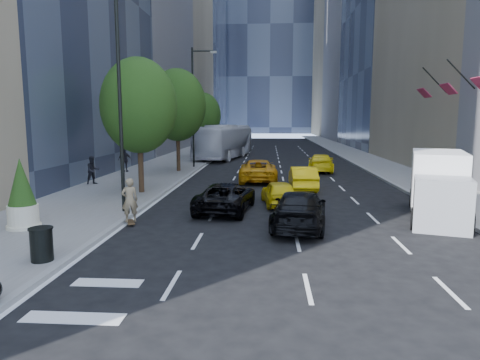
# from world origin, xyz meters

# --- Properties ---
(ground) EXTENTS (160.00, 160.00, 0.00)m
(ground) POSITION_xyz_m (0.00, 0.00, 0.00)
(ground) COLOR black
(ground) RESTS_ON ground
(sidewalk_left) EXTENTS (6.00, 120.00, 0.15)m
(sidewalk_left) POSITION_xyz_m (-9.00, 30.00, 0.07)
(sidewalk_left) COLOR slate
(sidewalk_left) RESTS_ON ground
(sidewalk_right) EXTENTS (4.00, 120.00, 0.15)m
(sidewalk_right) POSITION_xyz_m (10.00, 30.00, 0.07)
(sidewalk_right) COLOR slate
(sidewalk_right) RESTS_ON ground
(tower_left_end) EXTENTS (20.00, 28.00, 60.00)m
(tower_left_end) POSITION_xyz_m (-22.00, 92.00, 30.00)
(tower_left_end) COLOR #292E40
(tower_left_end) RESTS_ON ground
(tower_right_far) EXTENTS (20.00, 24.00, 50.00)m
(tower_right_far) POSITION_xyz_m (22.00, 98.00, 25.00)
(tower_right_far) COLOR #796D54
(tower_right_far) RESTS_ON ground
(lamp_near) EXTENTS (2.13, 0.22, 10.00)m
(lamp_near) POSITION_xyz_m (-6.32, 4.00, 5.81)
(lamp_near) COLOR black
(lamp_near) RESTS_ON sidewalk_left
(lamp_far) EXTENTS (2.13, 0.22, 10.00)m
(lamp_far) POSITION_xyz_m (-6.32, 22.00, 5.81)
(lamp_far) COLOR black
(lamp_far) RESTS_ON sidewalk_left
(tree_near) EXTENTS (4.20, 4.20, 7.46)m
(tree_near) POSITION_xyz_m (-7.20, 9.00, 4.97)
(tree_near) COLOR black
(tree_near) RESTS_ON sidewalk_left
(tree_mid) EXTENTS (4.50, 4.50, 7.99)m
(tree_mid) POSITION_xyz_m (-7.20, 19.00, 5.32)
(tree_mid) COLOR black
(tree_mid) RESTS_ON sidewalk_left
(tree_far) EXTENTS (3.90, 3.90, 6.92)m
(tree_far) POSITION_xyz_m (-7.20, 32.00, 4.62)
(tree_far) COLOR black
(tree_far) RESTS_ON sidewalk_left
(traffic_signal) EXTENTS (2.48, 0.53, 5.20)m
(traffic_signal) POSITION_xyz_m (-6.40, 40.00, 4.23)
(traffic_signal) COLOR black
(traffic_signal) RESTS_ON sidewalk_left
(facade_flags) EXTENTS (1.85, 13.30, 2.05)m
(facade_flags) POSITION_xyz_m (10.64, 10.00, 6.18)
(facade_flags) COLOR black
(facade_flags) RESTS_ON ground
(skateboarder) EXTENTS (0.77, 0.66, 1.79)m
(skateboarder) POSITION_xyz_m (-5.60, 2.15, 0.89)
(skateboarder) COLOR #897755
(skateboarder) RESTS_ON ground
(black_sedan_lincoln) EXTENTS (2.76, 5.05, 1.34)m
(black_sedan_lincoln) POSITION_xyz_m (-2.00, 5.00, 0.67)
(black_sedan_lincoln) COLOR black
(black_sedan_lincoln) RESTS_ON ground
(black_sedan_mercedes) EXTENTS (2.63, 5.21, 1.45)m
(black_sedan_mercedes) POSITION_xyz_m (1.20, 2.18, 0.72)
(black_sedan_mercedes) COLOR black
(black_sedan_mercedes) RESTS_ON ground
(taxi_a) EXTENTS (1.96, 3.85, 1.26)m
(taxi_a) POSITION_xyz_m (0.50, 6.50, 0.63)
(taxi_a) COLOR #D6BC0B
(taxi_a) RESTS_ON ground
(taxi_b) EXTENTS (1.58, 4.32, 1.41)m
(taxi_b) POSITION_xyz_m (2.04, 11.48, 0.71)
(taxi_b) COLOR #E0B90B
(taxi_b) RESTS_ON ground
(taxi_c) EXTENTS (2.63, 5.48, 1.50)m
(taxi_c) POSITION_xyz_m (-0.75, 14.77, 0.75)
(taxi_c) COLOR orange
(taxi_c) RESTS_ON ground
(taxi_d) EXTENTS (2.48, 5.08, 1.42)m
(taxi_d) POSITION_xyz_m (4.20, 20.50, 0.71)
(taxi_d) COLOR yellow
(taxi_d) RESTS_ON ground
(city_bus) EXTENTS (5.33, 13.32, 3.62)m
(city_bus) POSITION_xyz_m (-4.80, 31.66, 1.81)
(city_bus) COLOR silver
(city_bus) RESTS_ON ground
(box_truck) EXTENTS (3.76, 6.26, 2.82)m
(box_truck) POSITION_xyz_m (7.28, 4.25, 1.44)
(box_truck) COLOR white
(box_truck) RESTS_ON ground
(pedestrian_a) EXTENTS (1.09, 1.08, 1.77)m
(pedestrian_a) POSITION_xyz_m (-11.11, 11.67, 1.03)
(pedestrian_a) COLOR black
(pedestrian_a) RESTS_ON sidewalk_left
(pedestrian_b) EXTENTS (1.10, 0.47, 1.87)m
(pedestrian_b) POSITION_xyz_m (-11.20, 18.00, 1.09)
(pedestrian_b) COLOR black
(pedestrian_b) RESTS_ON sidewalk_left
(trash_can) EXTENTS (0.63, 0.63, 0.95)m
(trash_can) POSITION_xyz_m (-6.60, -2.82, 0.62)
(trash_can) COLOR black
(trash_can) RESTS_ON sidewalk_left
(planter_shrub) EXTENTS (1.11, 1.11, 2.67)m
(planter_shrub) POSITION_xyz_m (-9.30, 0.81, 1.42)
(planter_shrub) COLOR beige
(planter_shrub) RESTS_ON sidewalk_left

